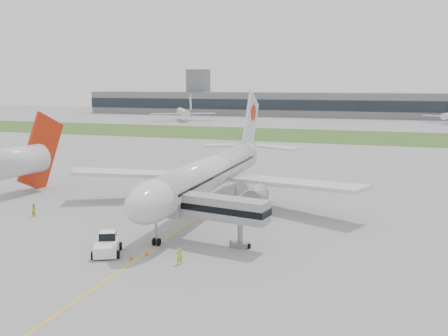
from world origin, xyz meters
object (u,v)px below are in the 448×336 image
(neighbor_aircraft, at_px, (20,160))
(pushback_tug, at_px, (107,244))
(jet_bridge, at_px, (212,208))
(ground_crew_near, at_px, (179,256))
(airliner, at_px, (212,171))

(neighbor_aircraft, bearing_deg, pushback_tug, -30.22)
(jet_bridge, distance_m, ground_crew_near, 8.43)
(jet_bridge, relative_size, neighbor_aircraft, 0.73)
(pushback_tug, bearing_deg, neighbor_aircraft, 118.95)
(airliner, bearing_deg, ground_crew_near, -78.34)
(ground_crew_near, bearing_deg, jet_bridge, -123.48)
(airliner, xyz_separation_m, neighbor_aircraft, (-35.15, -1.26, 0.25))
(ground_crew_near, relative_size, neighbor_aircraft, 0.10)
(jet_bridge, xyz_separation_m, ground_crew_near, (-1.06, -7.55, -3.58))
(pushback_tug, height_order, jet_bridge, jet_bridge)
(airliner, relative_size, neighbor_aircraft, 2.93)
(pushback_tug, distance_m, jet_bridge, 12.83)
(jet_bridge, bearing_deg, airliner, 119.90)
(jet_bridge, bearing_deg, neighbor_aircraft, 169.01)
(neighbor_aircraft, bearing_deg, ground_crew_near, -24.16)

